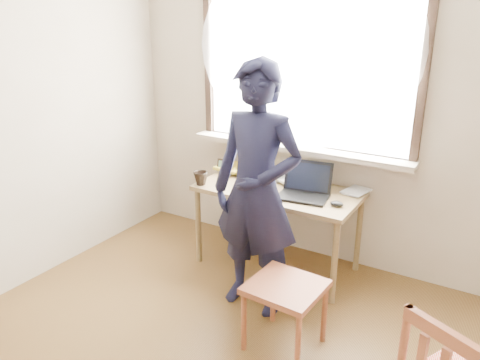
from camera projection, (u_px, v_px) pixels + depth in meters
The scene contains 12 objects.
room_shell at pixel (177, 88), 2.03m from camera, with size 3.52×4.02×2.61m.
desk at pixel (278, 197), 3.63m from camera, with size 1.25×0.62×0.67m.
laptop at pixel (305, 188), 3.45m from camera, with size 0.40×0.34×0.25m.
mug_white at pixel (277, 177), 3.74m from camera, with size 0.11×0.11×0.09m, color white.
mug_dark at pixel (201, 178), 3.67m from camera, with size 0.11×0.11×0.11m, color black.
mouse at pixel (337, 204), 3.27m from camera, with size 0.09×0.07×0.04m, color black.
desk_clutter at pixel (263, 172), 3.89m from camera, with size 0.81×0.57×0.05m.
book_a at pixel (256, 172), 3.95m from camera, with size 0.21×0.29×0.03m, color white.
book_b at pixel (347, 189), 3.58m from camera, with size 0.16×0.22×0.02m, color white.
picture_frame at pixel (225, 167), 3.94m from camera, with size 0.14×0.02×0.11m.
work_chair at pixel (285, 294), 2.79m from camera, with size 0.45×0.43×0.43m.
person at pixel (257, 191), 3.05m from camera, with size 0.62×0.41×1.70m, color black.
Camera 1 is at (1.27, -1.41, 1.94)m, focal length 35.00 mm.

